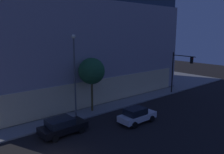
{
  "coord_description": "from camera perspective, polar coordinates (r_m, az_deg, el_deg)",
  "views": [
    {
      "loc": [
        -5.6,
        -13.65,
        9.35
      ],
      "look_at": [
        9.23,
        4.04,
        4.78
      ],
      "focal_mm": 36.36,
      "sensor_mm": 36.0,
      "label": 1
    }
  ],
  "objects": [
    {
      "name": "traffic_light_far_corner",
      "position": [
        35.18,
        16.54,
        2.48
      ],
      "size": [
        0.48,
        3.91,
        6.25
      ],
      "color": "black",
      "rests_on": "sidewalk_corner"
    },
    {
      "name": "modern_building",
      "position": [
        40.16,
        -13.14,
        8.51
      ],
      "size": [
        30.11,
        26.64,
        15.47
      ],
      "color": "#4C4C51",
      "rests_on": "ground"
    },
    {
      "name": "street_lamp_sidewalk",
      "position": [
        24.3,
        -9.4,
        2.41
      ],
      "size": [
        0.44,
        0.44,
        8.99
      ],
      "color": "#565656",
      "rests_on": "sidewalk_corner"
    },
    {
      "name": "car_white",
      "position": [
        24.18,
        6.24,
        -9.49
      ],
      "size": [
        4.21,
        2.04,
        1.64
      ],
      "color": "silver",
      "rests_on": "ground"
    },
    {
      "name": "car_black",
      "position": [
        22.01,
        -12.4,
        -11.94
      ],
      "size": [
        4.41,
        2.28,
        1.55
      ],
      "color": "black",
      "rests_on": "ground"
    },
    {
      "name": "sidewalk_tree",
      "position": [
        26.26,
        -5.14,
        1.46
      ],
      "size": [
        3.07,
        3.07,
        6.34
      ],
      "color": "#4D411E",
      "rests_on": "sidewalk_corner"
    }
  ]
}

